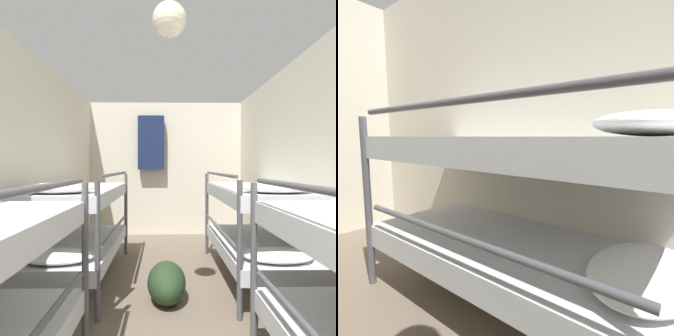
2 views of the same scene
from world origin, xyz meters
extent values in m
cylinder|color=#4C4C51|center=(0.55, 4.41, 0.54)|extent=(0.04, 0.04, 1.08)
cube|color=silver|center=(0.92, 3.54, 0.32)|extent=(0.75, 1.78, 0.13)
ellipsoid|color=white|center=(0.92, 2.89, 0.44)|extent=(0.60, 0.40, 0.09)
cylinder|color=#4C4C51|center=(0.55, 3.54, 0.53)|extent=(0.03, 1.51, 0.03)
cube|color=silver|center=(0.92, 3.54, 0.89)|extent=(0.75, 1.78, 0.13)
ellipsoid|color=white|center=(0.92, 2.89, 1.01)|extent=(0.60, 0.40, 0.09)
cylinder|color=#4C4C51|center=(0.55, 3.54, 1.10)|extent=(0.03, 1.51, 0.03)
camera|label=1|loc=(-0.04, 0.38, 1.19)|focal=32.00mm
camera|label=2|loc=(-0.16, 2.70, 0.96)|focal=28.00mm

